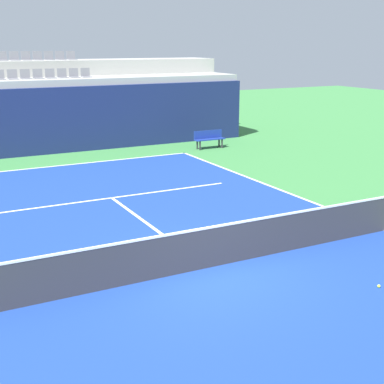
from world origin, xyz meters
The scene contains 13 objects.
ground_plane centered at (0.00, 0.00, 0.00)m, with size 80.00×80.00×0.00m, color #387A3D.
court_surface centered at (0.00, 0.00, 0.01)m, with size 11.00×24.00×0.01m, color navy.
baseline_far centered at (0.00, 11.95, 0.01)m, with size 11.00×0.10×0.00m, color white.
service_line_far centered at (0.00, 6.40, 0.01)m, with size 8.26×0.10×0.00m, color white.
centre_service_line centered at (0.00, 3.20, 0.01)m, with size 0.10×6.40×0.00m, color white.
back_wall centered at (0.00, 14.67, 1.48)m, with size 20.01×0.30×2.97m, color navy.
stands_tier_lower centered at (0.00, 16.02, 1.64)m, with size 20.01×2.40×3.28m, color #9E9E99.
stands_tier_upper centered at (0.00, 18.42, 2.02)m, with size 20.01×2.40×4.04m, color #9E9E99.
seating_row_lower centered at (0.00, 16.12, 3.40)m, with size 4.97×0.44×0.44m.
seating_row_upper centered at (0.00, 18.52, 4.16)m, with size 4.97×0.44×0.44m.
tennis_net centered at (0.00, 0.00, 0.51)m, with size 11.08×0.08×1.07m.
player_bench centered at (7.03, 12.48, 0.51)m, with size 1.50×0.40×0.85m.
tennis_ball_0 centered at (2.62, -2.52, 0.04)m, with size 0.07×0.07×0.07m, color #CCE033.
Camera 1 is at (-5.52, -9.80, 4.86)m, focal length 50.75 mm.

